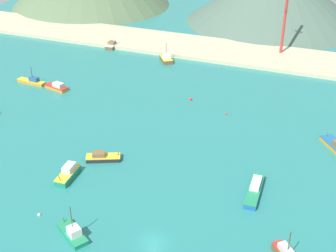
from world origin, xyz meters
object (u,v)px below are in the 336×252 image
(fishing_boat_7, at_px, (73,233))
(fishing_boat_9, at_px, (255,190))
(fishing_boat_13, at_px, (57,87))
(fishing_boat_8, at_px, (32,81))
(fishing_boat_0, at_px, (102,157))
(buoy_2, at_px, (190,99))
(fishing_boat_11, at_px, (113,45))
(buoy_1, at_px, (39,215))
(fishing_boat_10, at_px, (68,174))
(radio_tower, at_px, (285,18))
(fishing_boat_12, at_px, (166,59))
(buoy_0, at_px, (226,114))

(fishing_boat_7, distance_m, fishing_boat_9, 36.03)
(fishing_boat_13, bearing_deg, fishing_boat_8, 175.25)
(fishing_boat_0, relative_size, buoy_2, 8.77)
(fishing_boat_9, height_order, fishing_boat_11, fishing_boat_11)
(fishing_boat_11, bearing_deg, buoy_1, -71.07)
(fishing_boat_7, height_order, fishing_boat_13, fishing_boat_7)
(fishing_boat_8, height_order, fishing_boat_13, fishing_boat_8)
(fishing_boat_10, bearing_deg, radio_tower, 71.96)
(fishing_boat_12, xyz_separation_m, buoy_0, (28.64, -29.12, -0.92))
(fishing_boat_11, bearing_deg, fishing_boat_8, -101.19)
(buoy_2, bearing_deg, fishing_boat_10, -104.48)
(fishing_boat_12, distance_m, buoy_0, 40.86)
(fishing_boat_9, bearing_deg, buoy_2, 126.11)
(fishing_boat_11, distance_m, radio_tower, 60.16)
(radio_tower, bearing_deg, fishing_boat_7, -100.09)
(fishing_boat_13, bearing_deg, fishing_boat_0, -42.88)
(fishing_boat_11, bearing_deg, fishing_boat_13, -87.38)
(fishing_boat_9, relative_size, fishing_boat_13, 1.43)
(fishing_boat_0, height_order, fishing_boat_8, fishing_boat_8)
(fishing_boat_13, relative_size, buoy_1, 12.23)
(fishing_boat_0, height_order, fishing_boat_10, fishing_boat_10)
(buoy_1, height_order, radio_tower, radio_tower)
(fishing_boat_11, distance_m, fishing_boat_12, 23.92)
(fishing_boat_11, bearing_deg, fishing_boat_7, -66.60)
(fishing_boat_7, height_order, fishing_boat_9, fishing_boat_7)
(fishing_boat_7, xyz_separation_m, fishing_boat_8, (-46.56, 52.41, -0.07))
(fishing_boat_11, bearing_deg, buoy_2, -37.62)
(fishing_boat_7, relative_size, fishing_boat_10, 1.05)
(fishing_boat_0, xyz_separation_m, buoy_2, (8.07, 35.86, -0.59))
(buoy_0, xyz_separation_m, radio_tower, (5.75, 48.48, 12.98))
(fishing_boat_8, relative_size, fishing_boat_10, 1.28)
(fishing_boat_10, relative_size, fishing_boat_11, 0.90)
(fishing_boat_11, distance_m, buoy_2, 50.69)
(buoy_1, xyz_separation_m, radio_tower, (27.37, 100.68, 12.97))
(fishing_boat_7, bearing_deg, fishing_boat_0, 106.58)
(buoy_0, distance_m, buoy_2, 12.42)
(fishing_boat_9, height_order, fishing_boat_12, fishing_boat_12)
(fishing_boat_0, bearing_deg, fishing_boat_13, 137.12)
(fishing_boat_7, xyz_separation_m, buoy_1, (-8.99, 2.60, -0.72))
(fishing_boat_8, distance_m, buoy_2, 48.15)
(fishing_boat_9, bearing_deg, buoy_0, 114.78)
(fishing_boat_11, height_order, fishing_boat_12, fishing_boat_12)
(fishing_boat_8, relative_size, buoy_1, 14.80)
(fishing_boat_12, bearing_deg, buoy_0, -45.47)
(fishing_boat_11, relative_size, buoy_1, 12.80)
(fishing_boat_11, xyz_separation_m, buoy_0, (51.70, -35.49, -0.74))
(buoy_0, distance_m, radio_tower, 50.51)
(fishing_boat_11, distance_m, buoy_0, 62.71)
(fishing_boat_9, height_order, fishing_boat_13, fishing_boat_13)
(fishing_boat_11, bearing_deg, fishing_boat_12, -15.44)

